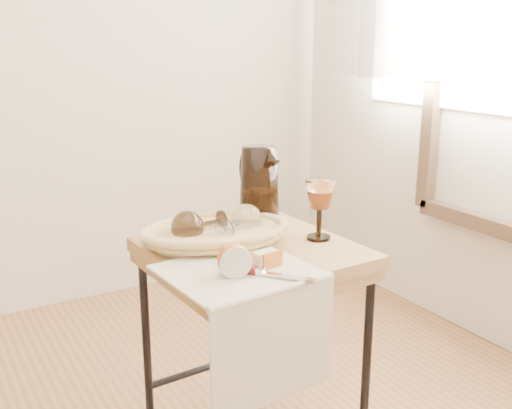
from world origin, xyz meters
TOP-DOWN VIEW (x-y plane):
  - side_table at (0.64, 0.45)m, footprint 0.52×0.52m
  - tea_towel at (0.52, 0.31)m, footprint 0.35×0.32m
  - bread_basket at (0.57, 0.52)m, footprint 0.39×0.30m
  - goblet_lying_a at (0.54, 0.53)m, footprint 0.15×0.10m
  - goblet_lying_b at (0.62, 0.50)m, footprint 0.16×0.14m
  - pitcher at (0.76, 0.61)m, footprint 0.19×0.26m
  - wine_goblet at (0.83, 0.41)m, footprint 0.10×0.10m
  - apple_half at (0.50, 0.29)m, footprint 0.09×0.06m
  - apple_wedge at (0.58, 0.30)m, footprint 0.06×0.04m
  - table_knife at (0.56, 0.25)m, footprint 0.15×0.19m

SIDE VIEW (x-z plane):
  - side_table at x=0.64m, z-range 0.00..0.64m
  - tea_towel at x=0.52m, z-range 0.64..0.65m
  - table_knife at x=0.56m, z-range 0.65..0.66m
  - bread_basket at x=0.57m, z-range 0.64..0.69m
  - apple_wedge at x=0.58m, z-range 0.65..0.69m
  - apple_half at x=0.50m, z-range 0.65..0.72m
  - goblet_lying_b at x=0.62m, z-range 0.65..0.74m
  - goblet_lying_a at x=0.54m, z-range 0.65..0.74m
  - wine_goblet at x=0.83m, z-range 0.64..0.81m
  - pitcher at x=0.76m, z-range 0.62..0.89m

